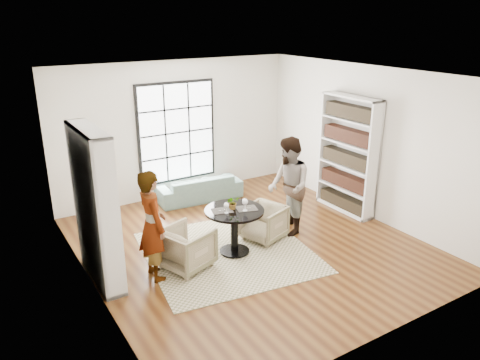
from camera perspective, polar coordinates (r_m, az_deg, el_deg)
ground at (r=8.46m, az=1.25°, el=-7.89°), size 6.00×6.00×0.00m
room_shell at (r=8.39m, az=-0.72°, el=1.21°), size 6.00×6.01×6.00m
rug at (r=8.20m, az=-1.50°, el=-8.78°), size 3.07×3.07×0.01m
pedestal_table at (r=7.95m, az=-0.68°, el=-5.10°), size 1.01×1.01×0.80m
sofa at (r=10.41m, az=-5.01°, el=-0.91°), size 1.91×0.89×0.54m
armchair_left at (r=7.67m, az=-6.53°, el=-8.22°), size 0.96×0.95×0.69m
armchair_right at (r=8.56m, az=2.89°, el=-5.19°), size 0.89×0.88×0.64m
person_left at (r=7.24m, az=-10.63°, el=-5.47°), size 0.43×0.65×1.76m
person_right at (r=8.63m, az=5.96°, el=-0.78°), size 0.96×1.07×1.83m
placemat_left at (r=7.82m, az=-2.18°, el=-3.75°), size 0.40×0.35×0.01m
placemat_right at (r=7.89m, az=0.81°, el=-3.50°), size 0.40×0.35×0.01m
cutlery_left at (r=7.81m, az=-2.18°, el=-3.71°), size 0.20×0.25×0.01m
cutlery_right at (r=7.89m, az=0.81°, el=-3.46°), size 0.20×0.25×0.01m
wine_glass_left at (r=7.68m, az=-1.68°, el=-3.14°), size 0.08×0.08×0.19m
wine_glass_right at (r=7.76m, az=0.62°, el=-2.72°), size 0.10×0.10×0.22m
flower_centerpiece at (r=7.84m, az=-0.88°, el=-2.76°), size 0.23×0.21×0.24m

